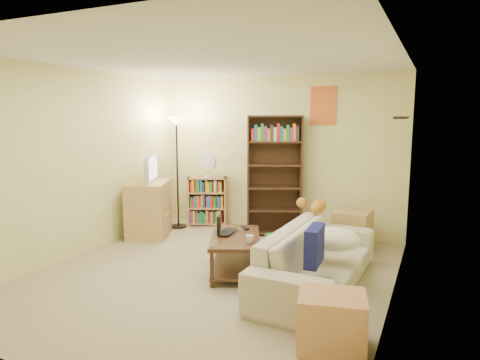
% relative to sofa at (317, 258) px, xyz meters
% --- Properties ---
extents(room, '(4.50, 4.54, 2.52)m').
position_rel_sofa_xyz_m(room, '(-1.21, -0.19, 1.30)').
color(room, tan).
rests_on(room, ground).
extents(sofa, '(2.23, 0.99, 0.64)m').
position_rel_sofa_xyz_m(sofa, '(0.00, 0.00, 0.00)').
color(sofa, '#B9B69A').
rests_on(sofa, ground).
extents(navy_pillow, '(0.15, 0.43, 0.38)m').
position_rel_sofa_xyz_m(navy_pillow, '(0.09, -0.47, 0.29)').
color(navy_pillow, navy).
rests_on(navy_pillow, sofa).
extents(cream_blanket, '(0.59, 0.42, 0.25)m').
position_rel_sofa_xyz_m(cream_blanket, '(0.16, 0.05, 0.23)').
color(cream_blanket, white).
rests_on(cream_blanket, sofa).
extents(tabby_cat, '(0.50, 0.19, 0.17)m').
position_rel_sofa_xyz_m(tabby_cat, '(-0.26, 0.85, 0.40)').
color(tabby_cat, '#C17928').
rests_on(tabby_cat, sofa).
extents(coffee_table, '(0.93, 1.17, 0.46)m').
position_rel_sofa_xyz_m(coffee_table, '(-0.99, -0.02, -0.02)').
color(coffee_table, '#412B19').
rests_on(coffee_table, ground).
extents(laptop, '(0.41, 0.31, 0.03)m').
position_rel_sofa_xyz_m(laptop, '(-1.08, 0.05, 0.15)').
color(laptop, black).
rests_on(laptop, coffee_table).
extents(laptop_screen, '(0.15, 0.32, 0.23)m').
position_rel_sofa_xyz_m(laptop_screen, '(-1.21, -0.01, 0.27)').
color(laptop_screen, white).
rests_on(laptop_screen, laptop).
extents(mug, '(0.18, 0.18, 0.09)m').
position_rel_sofa_xyz_m(mug, '(-0.73, -0.20, 0.18)').
color(mug, white).
rests_on(mug, coffee_table).
extents(tv_remote, '(0.16, 0.17, 0.02)m').
position_rel_sofa_xyz_m(tv_remote, '(-1.02, 0.34, 0.15)').
color(tv_remote, black).
rests_on(tv_remote, coffee_table).
extents(tv_stand, '(0.83, 0.95, 0.85)m').
position_rel_sofa_xyz_m(tv_stand, '(-2.91, 0.86, 0.11)').
color(tv_stand, tan).
rests_on(tv_stand, ground).
extents(television, '(0.79, 0.62, 0.42)m').
position_rel_sofa_xyz_m(television, '(-2.91, 0.86, 0.74)').
color(television, black).
rests_on(television, tv_stand).
extents(tall_bookshelf, '(0.89, 0.60, 1.88)m').
position_rel_sofa_xyz_m(tall_bookshelf, '(-1.16, 1.74, 0.67)').
color(tall_bookshelf, '#3F2818').
rests_on(tall_bookshelf, ground).
extents(short_bookshelf, '(0.70, 0.50, 0.83)m').
position_rel_sofa_xyz_m(short_bookshelf, '(-2.41, 1.83, 0.10)').
color(short_bookshelf, tan).
rests_on(short_bookshelf, ground).
extents(desk_fan, '(0.30, 0.17, 0.43)m').
position_rel_sofa_xyz_m(desk_fan, '(-2.36, 1.78, 0.75)').
color(desk_fan, silver).
rests_on(desk_fan, short_bookshelf).
extents(floor_lamp, '(0.31, 0.31, 1.85)m').
position_rel_sofa_xyz_m(floor_lamp, '(-2.78, 1.48, 1.16)').
color(floor_lamp, black).
rests_on(floor_lamp, ground).
extents(side_table, '(0.51, 0.51, 0.55)m').
position_rel_sofa_xyz_m(side_table, '(0.10, 1.52, -0.05)').
color(side_table, '#D6B768').
rests_on(side_table, ground).
extents(end_cabinet, '(0.62, 0.56, 0.45)m').
position_rel_sofa_xyz_m(end_cabinet, '(0.44, -1.19, -0.09)').
color(end_cabinet, tan).
rests_on(end_cabinet, ground).
extents(book_stacks, '(0.65, 0.35, 0.21)m').
position_rel_sofa_xyz_m(book_stacks, '(-0.75, 1.15, -0.23)').
color(book_stacks, red).
rests_on(book_stacks, ground).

